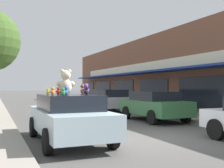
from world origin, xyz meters
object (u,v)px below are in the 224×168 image
(teddy_bear_orange, at_px, (53,91))
(teddy_bear_purple, at_px, (86,89))
(teddy_bear_black, at_px, (87,91))
(teddy_bear_giant, at_px, (66,82))
(teddy_bear_green, at_px, (63,92))
(plush_art_car, at_px, (69,117))
(parked_car_far_right, at_px, (109,99))
(teddy_bear_red, at_px, (58,91))
(teddy_bear_brown, at_px, (82,89))
(teddy_bear_blue, at_px, (66,91))
(teddy_bear_teal, at_px, (61,89))
(parked_car_far_center, at_px, (154,105))
(teddy_bear_yellow, at_px, (48,91))

(teddy_bear_orange, height_order, teddy_bear_purple, teddy_bear_purple)
(teddy_bear_black, bearing_deg, teddy_bear_giant, -98.96)
(teddy_bear_giant, xyz_separation_m, teddy_bear_green, (-0.43, -1.47, -0.29))
(teddy_bear_purple, bearing_deg, teddy_bear_orange, 7.12)
(plush_art_car, bearing_deg, teddy_bear_purple, -5.24)
(teddy_bear_black, distance_m, parked_car_far_right, 11.45)
(teddy_bear_red, relative_size, teddy_bear_purple, 0.69)
(teddy_bear_orange, height_order, teddy_bear_green, teddy_bear_orange)
(teddy_bear_giant, distance_m, teddy_bear_brown, 0.70)
(teddy_bear_blue, bearing_deg, teddy_bear_orange, -36.51)
(teddy_bear_brown, bearing_deg, teddy_bear_blue, -9.43)
(teddy_bear_orange, distance_m, teddy_bear_brown, 1.57)
(teddy_bear_brown, xyz_separation_m, teddy_bear_green, (-1.06, -1.65, -0.05))
(teddy_bear_orange, xyz_separation_m, teddy_bear_purple, (1.15, 0.31, 0.05))
(teddy_bear_teal, xyz_separation_m, teddy_bear_purple, (0.59, -1.01, 0.02))
(teddy_bear_green, xyz_separation_m, parked_car_far_right, (5.93, 11.10, -0.76))
(teddy_bear_blue, height_order, parked_car_far_right, teddy_bear_blue)
(teddy_bear_teal, height_order, teddy_bear_green, teddy_bear_teal)
(teddy_bear_green, distance_m, parked_car_far_center, 7.71)
(teddy_bear_red, height_order, teddy_bear_black, teddy_bear_black)
(teddy_bear_purple, height_order, teddy_bear_blue, teddy_bear_purple)
(teddy_bear_brown, height_order, teddy_bear_blue, teddy_bear_brown)
(teddy_bear_green, bearing_deg, teddy_bear_brown, -100.25)
(teddy_bear_yellow, distance_m, teddy_bear_green, 1.39)
(teddy_bear_yellow, relative_size, teddy_bear_blue, 0.79)
(plush_art_car, height_order, teddy_bear_black, teddy_bear_black)
(teddy_bear_brown, bearing_deg, teddy_bear_teal, -86.70)
(teddy_bear_orange, distance_m, teddy_bear_teal, 1.43)
(teddy_bear_giant, height_order, teddy_bear_blue, teddy_bear_giant)
(teddy_bear_giant, bearing_deg, teddy_bear_green, 81.00)
(plush_art_car, distance_m, teddy_bear_orange, 1.07)
(teddy_bear_orange, xyz_separation_m, teddy_bear_blue, (0.41, -0.01, 0.01))
(parked_car_far_center, height_order, parked_car_far_right, parked_car_far_right)
(teddy_bear_red, relative_size, teddy_bear_green, 1.07)
(teddy_bear_blue, distance_m, parked_car_far_right, 11.91)
(teddy_bear_brown, relative_size, parked_car_far_center, 0.08)
(teddy_bear_giant, relative_size, parked_car_far_right, 0.20)
(teddy_bear_orange, xyz_separation_m, teddy_bear_red, (0.22, 0.20, 0.00))
(teddy_bear_giant, distance_m, teddy_bear_orange, 1.03)
(teddy_bear_blue, bearing_deg, parked_car_far_right, -153.26)
(teddy_bear_blue, height_order, teddy_bear_green, teddy_bear_blue)
(teddy_bear_teal, relative_size, teddy_bear_blue, 1.19)
(teddy_bear_purple, relative_size, parked_car_far_center, 0.08)
(teddy_bear_purple, bearing_deg, parked_car_far_right, -123.94)
(teddy_bear_red, xyz_separation_m, teddy_bear_purple, (0.93, 0.11, 0.05))
(teddy_bear_red, distance_m, teddy_bear_purple, 0.94)
(teddy_bear_red, xyz_separation_m, parked_car_far_center, (5.88, 4.00, -0.81))
(teddy_bear_red, bearing_deg, teddy_bear_giant, -81.68)
(teddy_bear_giant, bearing_deg, teddy_bear_brown, -156.74)
(teddy_bear_purple, xyz_separation_m, parked_car_far_center, (4.95, 3.89, -0.87))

